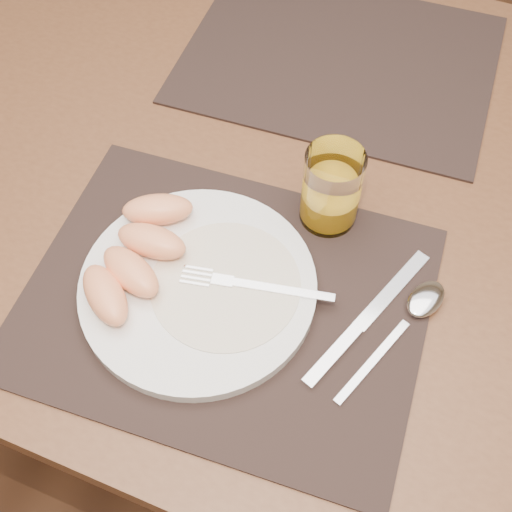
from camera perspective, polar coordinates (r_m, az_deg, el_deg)
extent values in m
plane|color=#54311C|center=(1.50, 2.42, -11.23)|extent=(5.00, 5.00, 0.00)
cube|color=brown|center=(0.87, 4.15, 6.90)|extent=(1.40, 0.90, 0.04)
cylinder|color=brown|center=(1.58, -14.17, 14.05)|extent=(0.06, 0.06, 0.71)
cube|color=black|center=(0.73, -2.74, -3.93)|extent=(0.47, 0.38, 0.00)
cube|color=black|center=(1.01, 7.40, 17.01)|extent=(0.47, 0.37, 0.00)
cylinder|color=white|center=(0.73, -5.16, -2.72)|extent=(0.27, 0.27, 0.02)
cylinder|color=white|center=(0.72, -2.73, -2.51)|extent=(0.17, 0.17, 0.00)
cube|color=silver|center=(0.72, 2.48, -3.07)|extent=(0.11, 0.03, 0.00)
cube|color=silver|center=(0.72, -3.00, -2.19)|extent=(0.03, 0.02, 0.00)
cube|color=silver|center=(0.73, -5.31, -1.81)|extent=(0.04, 0.03, 0.00)
cube|color=silver|center=(0.75, 12.00, -2.98)|extent=(0.06, 0.13, 0.00)
cube|color=silver|center=(0.70, 6.85, -8.76)|extent=(0.04, 0.09, 0.01)
cube|color=silver|center=(0.71, 10.31, -9.21)|extent=(0.05, 0.12, 0.00)
ellipsoid|color=silver|center=(0.75, 14.87, -3.71)|extent=(0.05, 0.07, 0.01)
cylinder|color=white|center=(0.76, 6.73, 6.01)|extent=(0.07, 0.07, 0.11)
cylinder|color=orange|center=(0.78, 6.51, 4.63)|extent=(0.06, 0.06, 0.04)
ellipsoid|color=#FFA068|center=(0.72, -13.26, -3.38)|extent=(0.09, 0.08, 0.03)
ellipsoid|color=#FFA068|center=(0.73, -11.06, -1.36)|extent=(0.09, 0.07, 0.03)
ellipsoid|color=#FFA068|center=(0.74, -9.26, 1.31)|extent=(0.09, 0.04, 0.03)
ellipsoid|color=#FFA068|center=(0.77, -8.73, 4.11)|extent=(0.09, 0.07, 0.03)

